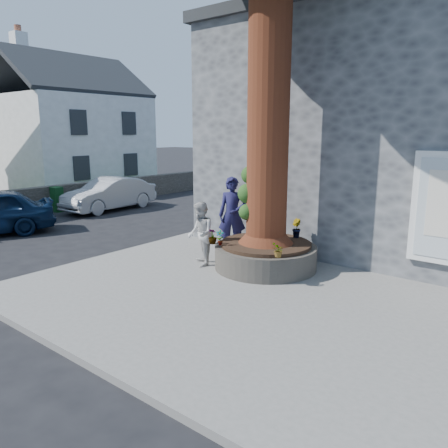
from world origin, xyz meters
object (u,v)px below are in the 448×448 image
Objects in this scene: man at (232,215)px; planter at (265,255)px; a_board_sign at (56,199)px; woman at (200,234)px; car_silver at (110,194)px.

planter is at bearing -54.60° from man.
a_board_sign is (-9.49, 0.72, -0.59)m from man.
woman is 8.97m from car_silver.
planter is at bearing -4.45° from a_board_sign.
planter is 1.55× the size of woman.
a_board_sign is at bearing -135.32° from car_silver.
car_silver is at bearing 163.22° from planter.
man is (-1.41, 0.60, 0.68)m from planter.
woman reaches higher than a_board_sign.
car_silver is at bearing -161.31° from woman.
planter is 2.30× the size of a_board_sign.
car_silver is at bearing 50.29° from a_board_sign.
planter is 1.68m from man.
a_board_sign is at bearing -149.67° from woman.
a_board_sign is (-9.61, 2.07, -0.36)m from woman.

